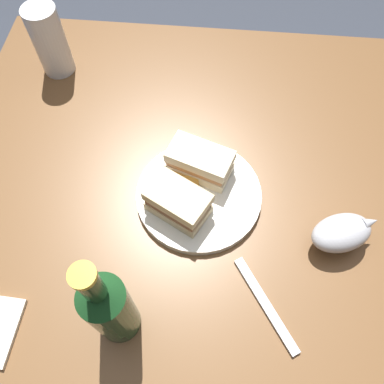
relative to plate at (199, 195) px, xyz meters
The scene contains 15 objects.
ground_plane 0.71m from the plate, 60.53° to the right, with size 6.00×6.00×0.00m, color #333842.
dining_table 0.36m from the plate, 60.53° to the right, with size 1.01×0.99×0.70m, color brown.
plate is the anchor object (origin of this frame).
sandwich_half_left 0.06m from the plate, behind, with size 0.10×0.14×0.06m.
sandwich_half_right 0.07m from the plate, 41.53° to the right, with size 0.11×0.13×0.06m.
potato_wedge_front 0.07m from the plate, 131.84° to the right, with size 0.05×0.02×0.02m, color #AD702D.
potato_wedge_middle 0.04m from the plate, 114.98° to the right, with size 0.05×0.02×0.02m, color gold.
potato_wedge_back 0.04m from the plate, 124.14° to the right, with size 0.05×0.02×0.02m, color #B77F33.
potato_wedge_left_edge 0.06m from the plate, 159.81° to the right, with size 0.06×0.02×0.02m, color #B77F33.
potato_wedge_right_edge 0.06m from the plate, 63.17° to the right, with size 0.05×0.02×0.02m, color #B77F33.
potato_wedge_stray 0.04m from the plate, 125.25° to the right, with size 0.04×0.02×0.02m, color #B77F33.
pint_glass 0.48m from the plate, 131.39° to the right, with size 0.07×0.07×0.16m.
gravy_boat 0.27m from the plate, 74.95° to the left, with size 0.11×0.13×0.07m.
cider_bottle 0.29m from the plate, 23.83° to the right, with size 0.07×0.07×0.27m.
fork 0.24m from the plate, 33.40° to the left, with size 0.18×0.02×0.01m, color silver.
Camera 1 is at (0.35, 0.05, 1.38)m, focal length 36.64 mm.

